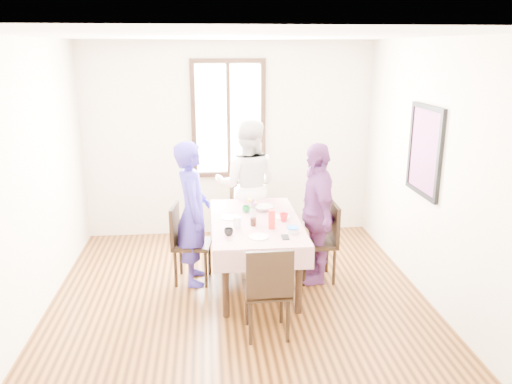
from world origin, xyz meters
TOP-DOWN VIEW (x-y plane):
  - ground at (0.00, 0.00)m, footprint 4.50×4.50m
  - back_wall at (0.00, 2.25)m, footprint 4.00×0.00m
  - right_wall at (2.00, 0.00)m, footprint 0.00×4.50m
  - window_frame at (0.00, 2.23)m, footprint 1.02×0.06m
  - window_pane at (0.00, 2.24)m, footprint 0.90×0.02m
  - art_poster at (1.98, 0.30)m, footprint 0.04×0.76m
  - dining_table at (0.21, 0.52)m, footprint 0.85×1.54m
  - tablecloth at (0.21, 0.52)m, footprint 0.97×1.66m
  - chair_left at (-0.50, 0.66)m, footprint 0.47×0.47m
  - chair_right at (0.92, 0.57)m, footprint 0.42×0.42m
  - chair_far at (0.21, 1.58)m, footprint 0.45×0.45m
  - chair_near at (0.21, -0.54)m, footprint 0.43×0.43m
  - person_left at (-0.48, 0.66)m, footprint 0.42×0.61m
  - person_far at (0.21, 1.56)m, footprint 0.95×0.80m
  - person_right at (0.90, 0.57)m, footprint 0.42×0.95m
  - mug_black at (-0.11, 0.08)m, footprint 0.11×0.11m
  - mug_flag at (0.51, 0.45)m, footprint 0.13×0.13m
  - mug_green at (0.13, 0.82)m, footprint 0.13×0.13m
  - serving_bowl at (0.33, 0.87)m, footprint 0.26×0.26m
  - juice_carton at (0.35, 0.24)m, footprint 0.06×0.06m
  - butter_tub at (0.55, 0.09)m, footprint 0.10×0.10m
  - jam_jar at (0.16, 0.34)m, footprint 0.06×0.06m
  - drinking_glass at (-0.01, 0.32)m, footprint 0.08×0.08m
  - smartphone at (0.45, -0.04)m, footprint 0.07×0.14m
  - flower_vase at (0.18, 0.56)m, footprint 0.06×0.06m
  - plate_left at (-0.07, 0.62)m, footprint 0.20×0.20m
  - plate_right at (0.51, 0.59)m, footprint 0.20×0.20m
  - plate_near at (0.19, -0.01)m, footprint 0.20×0.20m
  - butter_lid at (0.55, 0.09)m, footprint 0.12×0.12m
  - flower_bunch at (0.18, 0.56)m, footprint 0.09×0.09m

SIDE VIEW (x-z plane):
  - ground at x=0.00m, z-range 0.00..0.00m
  - dining_table at x=0.21m, z-range 0.00..0.75m
  - chair_left at x=-0.50m, z-range 0.00..0.91m
  - chair_right at x=0.92m, z-range 0.00..0.91m
  - chair_far at x=0.21m, z-range 0.00..0.91m
  - chair_near at x=0.21m, z-range 0.00..0.91m
  - tablecloth at x=0.21m, z-range 0.75..0.76m
  - smartphone at x=0.45m, z-range 0.76..0.77m
  - plate_left at x=-0.07m, z-range 0.76..0.77m
  - plate_right at x=0.51m, z-range 0.76..0.77m
  - plate_near at x=0.19m, z-range 0.76..0.77m
  - butter_tub at x=0.55m, z-range 0.76..0.81m
  - serving_bowl at x=0.33m, z-range 0.76..0.82m
  - mug_green at x=0.13m, z-range 0.76..0.83m
  - mug_black at x=-0.11m, z-range 0.76..0.84m
  - jam_jar at x=0.16m, z-range 0.76..0.85m
  - person_right at x=0.90m, z-range 0.00..1.61m
  - mug_flag at x=0.51m, z-range 0.76..0.85m
  - person_left at x=-0.48m, z-range 0.00..1.63m
  - drinking_glass at x=-0.01m, z-range 0.76..0.87m
  - butter_lid at x=0.55m, z-range 0.81..0.83m
  - flower_vase at x=0.18m, z-range 0.76..0.88m
  - juice_carton at x=0.35m, z-range 0.76..0.96m
  - person_far at x=0.21m, z-range 0.00..1.74m
  - flower_bunch at x=0.18m, z-range 0.88..0.98m
  - back_wall at x=0.00m, z-range -0.65..3.35m
  - right_wall at x=2.00m, z-range -0.90..3.60m
  - art_poster at x=1.98m, z-range 1.07..2.03m
  - window_frame at x=0.00m, z-range 0.84..2.46m
  - window_pane at x=0.00m, z-range 0.90..2.40m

